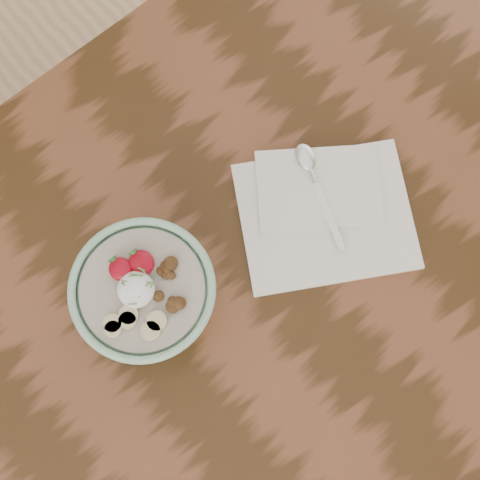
# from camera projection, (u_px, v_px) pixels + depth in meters

# --- Properties ---
(table) EXTENTS (1.60, 0.90, 0.75)m
(table) POSITION_uv_depth(u_px,v_px,m) (159.00, 356.00, 1.04)
(table) COLOR #37200D
(table) RESTS_ON ground
(breakfast_bowl) EXTENTS (0.19, 0.19, 0.13)m
(breakfast_bowl) POSITION_uv_depth(u_px,v_px,m) (146.00, 294.00, 0.90)
(breakfast_bowl) COLOR #8EBF9D
(breakfast_bowl) RESTS_ON table
(napkin) EXTENTS (0.32, 0.30, 0.02)m
(napkin) POSITION_uv_depth(u_px,v_px,m) (324.00, 210.00, 0.99)
(napkin) COLOR white
(napkin) RESTS_ON table
(spoon) EXTENTS (0.08, 0.17, 0.01)m
(spoon) POSITION_uv_depth(u_px,v_px,m) (311.00, 172.00, 0.99)
(spoon) COLOR silver
(spoon) RESTS_ON napkin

